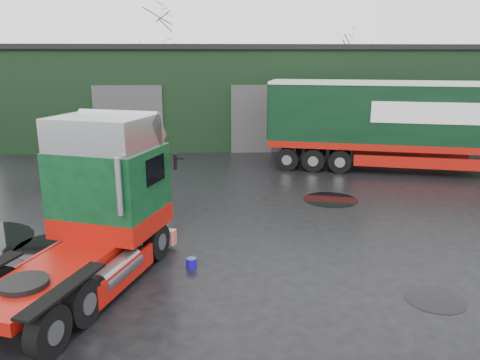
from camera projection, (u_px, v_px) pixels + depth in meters
name	position (u px, v px, depth m)	size (l,w,h in m)	color
ground	(248.00, 241.00, 14.70)	(100.00, 100.00, 0.00)	black
warehouse	(256.00, 92.00, 33.29)	(32.40, 12.40, 6.30)	black
hero_tractor	(67.00, 211.00, 11.03)	(2.86, 6.74, 4.18)	#0B381B
lorry_right	(402.00, 126.00, 23.26)	(2.95, 17.02, 4.47)	silver
wash_bucket	(191.00, 263.00, 12.83)	(0.29, 0.29, 0.27)	#12079D
tree_back_a	(158.00, 66.00, 42.10)	(4.40, 4.40, 9.50)	black
tree_back_b	(332.00, 77.00, 43.22)	(4.40, 4.40, 7.50)	black
puddle_0	(56.00, 245.00, 14.36)	(2.39, 2.39, 0.01)	black
puddle_1	(330.00, 200.00, 18.93)	(2.20, 2.20, 0.01)	black
puddle_3	(435.00, 299.00, 11.19)	(1.42, 1.42, 0.01)	black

